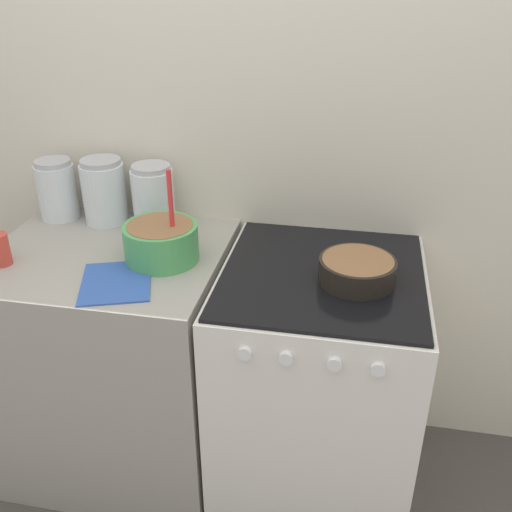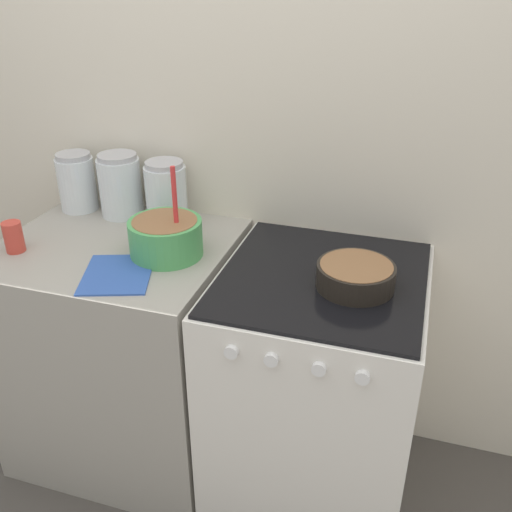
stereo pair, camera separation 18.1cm
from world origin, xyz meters
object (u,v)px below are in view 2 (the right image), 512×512
baking_pan (356,275)px  storage_jar_right (166,196)px  stove (316,387)px  mixing_bowl (166,235)px  storage_jar_middle (121,189)px  storage_jar_left (77,186)px  tin_can (14,237)px

baking_pan → storage_jar_right: bearing=159.3°
stove → mixing_bowl: (-0.53, -0.01, 0.52)m
storage_jar_middle → storage_jar_right: 0.19m
stove → baking_pan: baking_pan is taller
storage_jar_middle → mixing_bowl: bearing=-40.0°
mixing_bowl → storage_jar_left: (-0.50, 0.26, 0.03)m
storage_jar_right → tin_can: 0.55m
storage_jar_right → stove: bearing=-20.9°
baking_pan → tin_can: 1.15m
storage_jar_middle → tin_can: bearing=-116.5°
storage_jar_middle → storage_jar_right: bearing=0.0°
stove → mixing_bowl: mixing_bowl is taller
storage_jar_right → tin_can: storage_jar_right is taller
storage_jar_left → storage_jar_middle: size_ratio=0.94×
tin_can → storage_jar_middle: bearing=63.5°
mixing_bowl → tin_can: bearing=-165.5°
baking_pan → storage_jar_middle: size_ratio=0.98×
mixing_bowl → baking_pan: 0.64m
stove → storage_jar_left: storage_jar_left is taller
baking_pan → tin_can: (-1.14, -0.11, 0.01)m
storage_jar_left → mixing_bowl: bearing=-27.4°
stove → storage_jar_middle: bearing=163.6°
storage_jar_left → tin_can: (-0.00, -0.39, -0.04)m
stove → storage_jar_right: storage_jar_right is taller
mixing_bowl → storage_jar_left: bearing=152.6°
stove → storage_jar_left: size_ratio=3.97×
stove → baking_pan: size_ratio=3.80×
stove → tin_can: 1.16m
storage_jar_left → baking_pan: bearing=-14.0°
stove → tin_can: tin_can is taller
storage_jar_left → storage_jar_right: storage_jar_right is taller
storage_jar_middle → stove: bearing=-16.4°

